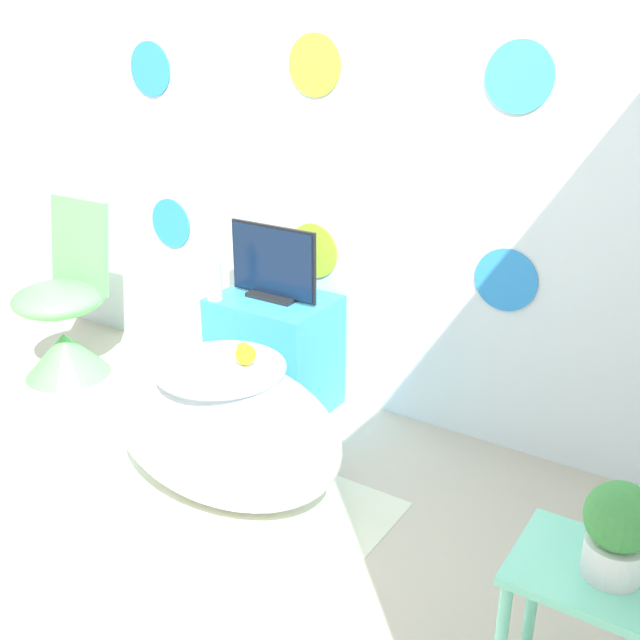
# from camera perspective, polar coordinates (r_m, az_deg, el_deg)

# --- Properties ---
(ground_plane) EXTENTS (12.00, 12.00, 0.00)m
(ground_plane) POSITION_cam_1_polar(r_m,az_deg,el_deg) (2.81, -20.48, -18.29)
(ground_plane) COLOR #BCB29E
(wall_back_dotted) EXTENTS (5.02, 0.05, 2.60)m
(wall_back_dotted) POSITION_cam_1_polar(r_m,az_deg,el_deg) (3.42, -0.30, 14.53)
(wall_back_dotted) COLOR white
(wall_back_dotted) RESTS_ON ground_plane
(rug) EXTENTS (1.28, 0.85, 0.01)m
(rug) POSITION_cam_1_polar(r_m,az_deg,el_deg) (3.01, -8.02, -13.77)
(rug) COLOR silver
(rug) RESTS_ON ground_plane
(bathtub) EXTENTS (1.01, 0.60, 0.56)m
(bathtub) POSITION_cam_1_polar(r_m,az_deg,el_deg) (2.93, -7.31, -8.20)
(bathtub) COLOR white
(bathtub) RESTS_ON ground_plane
(rubber_duck) EXTENTS (0.08, 0.09, 0.09)m
(rubber_duck) POSITION_cam_1_polar(r_m,az_deg,el_deg) (2.77, -5.73, -2.54)
(rubber_duck) COLOR yellow
(rubber_duck) RESTS_ON bathtub
(chair) EXTENTS (0.46, 0.46, 0.90)m
(chair) POSITION_cam_1_polar(r_m,az_deg,el_deg) (4.07, -18.92, -0.28)
(chair) COLOR #66C166
(chair) RESTS_ON ground_plane
(tv_cabinet) EXTENTS (0.53, 0.41, 0.55)m
(tv_cabinet) POSITION_cam_1_polar(r_m,az_deg,el_deg) (3.54, -3.46, -2.50)
(tv_cabinet) COLOR #389ED6
(tv_cabinet) RESTS_ON ground_plane
(tv) EXTENTS (0.45, 0.12, 0.34)m
(tv) POSITION_cam_1_polar(r_m,az_deg,el_deg) (3.39, -3.61, 4.13)
(tv) COLOR black
(tv) RESTS_ON tv_cabinet
(vase) EXTENTS (0.07, 0.07, 0.20)m
(vase) POSITION_cam_1_polar(r_m,az_deg,el_deg) (3.42, -8.09, 3.04)
(vase) COLOR white
(vase) RESTS_ON tv_cabinet
(side_table) EXTENTS (0.45, 0.32, 0.53)m
(side_table) POSITION_cam_1_polar(r_m,az_deg,el_deg) (2.07, 20.75, -20.01)
(side_table) COLOR #72D8B7
(side_table) RESTS_ON ground_plane
(potted_plant_left) EXTENTS (0.17, 0.17, 0.25)m
(potted_plant_left) POSITION_cam_1_polar(r_m,az_deg,el_deg) (1.92, 21.77, -14.56)
(potted_plant_left) COLOR white
(potted_plant_left) RESTS_ON side_table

